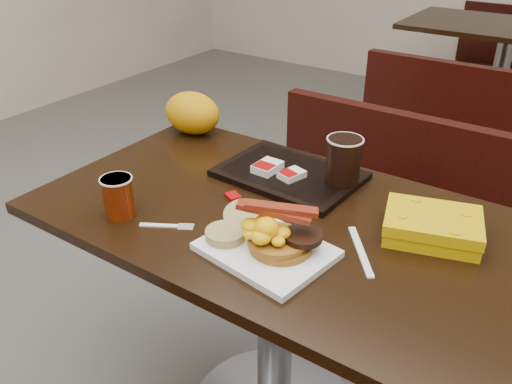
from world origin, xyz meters
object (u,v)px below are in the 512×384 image
Objects in this scene: pancake_stack at (281,243)px; coffee_cup_near at (118,197)px; fork at (159,225)px; coffee_cup_far at (344,160)px; table_near at (275,327)px; hashbrown_sleeve_right at (292,175)px; knife at (361,251)px; hashbrown_sleeve_left at (267,167)px; bench_near_n at (375,222)px; platter at (266,250)px; clamshell at (432,226)px; bench_far_s at (465,123)px; paper_bag at (192,113)px; table_far at (497,87)px; tray at (289,174)px.

coffee_cup_near reaches higher than pancake_stack.
fork is 0.50m from coffee_cup_far.
hashbrown_sleeve_right is (-0.05, 0.15, 0.40)m from table_near.
knife is 0.41m from hashbrown_sleeve_left.
bench_near_n is at bearing 96.60° from pancake_stack.
platter is 1.42× the size of knife.
hashbrown_sleeve_right is 0.40m from clamshell.
table_near is at bearing -90.00° from bench_far_s.
bench_near_n is at bearing 103.09° from platter.
bench_near_n is (0.00, 0.70, -0.02)m from table_near.
pancake_stack is at bearing -55.85° from table_near.
pancake_stack is (0.10, -0.14, 0.40)m from table_near.
pancake_stack is 0.70× the size of paper_bag.
hashbrown_sleeve_right reaches higher than fork.
table_far is at bearing 99.92° from platter.
bench_near_n is at bearing -90.00° from bench_far_s.
hashbrown_sleeve_right is 0.55× the size of coffee_cup_far.
bench_near_n is 3.74× the size of platter.
paper_bag is at bearing 110.88° from coffee_cup_near.
platter is 1.27× the size of clamshell.
fork is at bearing -105.92° from knife.
hashbrown_sleeve_left reaches higher than bench_far_s.
clamshell is (0.28, 0.26, 0.02)m from platter.
bench_near_n is 0.83× the size of table_far.
clamshell reaches higher than bench_far_s.
bench_near_n is at bearing 84.71° from tray.
paper_bag reaches higher than tray.
coffee_cup_far is at bearing -6.74° from paper_bag.
table_near is 9.77× the size of coffee_cup_far.
table_far is 4.49× the size of platter.
table_near reaches higher than bench_far_s.
table_near is at bearing -54.29° from hashbrown_sleeve_right.
tray is (-0.08, -2.42, 0.38)m from table_far.
clamshell is at bearing -79.13° from bench_far_s.
clamshell is (0.34, -2.49, 0.40)m from table_far.
bench_far_s is at bearing 92.32° from coffee_cup_far.
knife is at bearing -83.01° from bench_far_s.
coffee_cup_far is 0.58m from paper_bag.
knife is (0.55, 0.19, -0.05)m from coffee_cup_near.
coffee_cup_far reaches higher than hashbrown_sleeve_left.
paper_bag is at bearing -178.84° from hashbrown_sleeve_right.
fork is 0.58m from paper_bag.
bench_far_s is at bearing 54.93° from fork.
bench_near_n is 1.07m from coffee_cup_near.
hashbrown_sleeve_left is at bearing -162.24° from hashbrown_sleeve_right.
tray is 0.43m from clamshell.
coffee_cup_far reaches higher than knife.
hashbrown_sleeve_right reaches higher than table_far.
platter is (0.07, -0.16, 0.38)m from table_near.
tray is at bearing 153.54° from clamshell.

